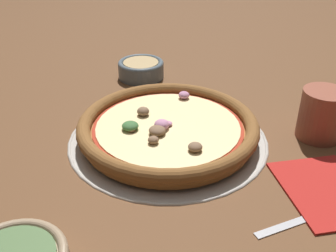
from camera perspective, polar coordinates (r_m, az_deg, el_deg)
name	(u,v)px	position (r m, az deg, el deg)	size (l,w,h in m)	color
ground_plane	(168,139)	(0.75, 0.00, -1.89)	(3.00, 3.00, 0.00)	brown
pizza_tray	(168,138)	(0.75, 0.00, -1.69)	(0.38, 0.38, 0.01)	#B7B2A8
pizza	(168,127)	(0.74, -0.02, -0.20)	(0.34, 0.34, 0.04)	#A86B33
bowl_near	(141,68)	(1.01, -3.94, 8.35)	(0.12, 0.12, 0.04)	slate
drinking_cup	(322,114)	(0.79, 21.40, 1.59)	(0.08, 0.08, 0.10)	brown
napkin	(326,189)	(0.67, 21.99, -8.51)	(0.21, 0.19, 0.01)	#B2231E
fork	(311,216)	(0.62, 20.08, -12.21)	(0.12, 0.14, 0.00)	#B7B7BC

